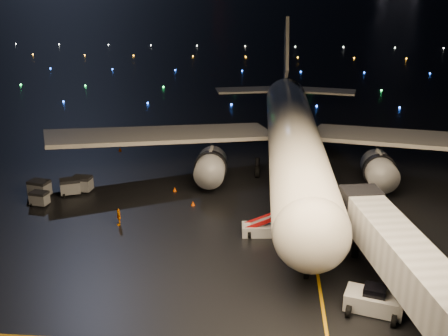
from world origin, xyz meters
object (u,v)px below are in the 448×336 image
Objects in this scene: pushback_tug at (374,299)px; baggage_cart_3 at (39,199)px; airliner at (293,105)px; baggage_cart_1 at (39,188)px; belt_loader at (266,219)px; baggage_cart_0 at (70,187)px; baggage_cart_2 at (82,184)px; crew_c at (119,217)px.

baggage_cart_3 is at bearing 169.26° from pushback_tug.
airliner reaches higher than baggage_cart_1.
belt_loader is at bearing -100.15° from airliner.
pushback_tug reaches higher than baggage_cart_1.
baggage_cart_0 is 1.47m from baggage_cart_2.
baggage_cart_0 is at bearing -159.43° from airliner.
airliner is 31.21m from baggage_cart_1.
belt_loader is (-3.00, -18.33, -6.94)m from airliner.
baggage_cart_1 is at bearing 166.71° from pushback_tug.
crew_c is 0.80× the size of baggage_cart_0.
pushback_tug is 36.35m from baggage_cart_2.
airliner reaches higher than baggage_cart_2.
belt_loader is 14.62m from crew_c.
belt_loader is 23.68m from baggage_cart_0.
baggage_cart_2 is (4.29, 1.83, -0.03)m from baggage_cart_1.
baggage_cart_3 is (-24.35, 5.19, -0.84)m from belt_loader.
baggage_cart_1 reaches higher than baggage_cart_3.
belt_loader is 3.12× the size of baggage_cart_2.
baggage_cart_3 is (-32.47, 17.40, -0.22)m from pushback_tug.
airliner reaches higher than belt_loader.
baggage_cart_0 is at bearing 66.17° from baggage_cart_3.
pushback_tug is 2.30× the size of baggage_cart_3.
belt_loader is at bearing -43.37° from baggage_cart_0.
airliner is 34.76× the size of crew_c.
airliner is at bearing 116.95° from pushback_tug.
airliner reaches higher than crew_c.
pushback_tug reaches higher than baggage_cart_0.
airliner is 14.36× the size of pushback_tug.
baggage_cart_1 is at bearing -147.33° from crew_c.
baggage_cart_2 reaches higher than crew_c.
pushback_tug is at bearing 34.41° from crew_c.
baggage_cart_1 is 4.67m from baggage_cart_2.
baggage_cart_0 is at bearing 154.17° from belt_loader.
pushback_tug is at bearing -16.14° from baggage_cart_1.
baggage_cart_0 reaches higher than baggage_cart_2.
pushback_tug is at bearing -17.61° from baggage_cart_3.
pushback_tug is 38.91m from baggage_cart_1.
airliner is at bearing 36.23° from baggage_cart_3.
crew_c is at bearing -17.32° from baggage_cart_1.
belt_loader is 26.47m from baggage_cart_1.
baggage_cart_0 is 4.00m from baggage_cart_3.
baggage_cart_0 is at bearing -160.36° from crew_c.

